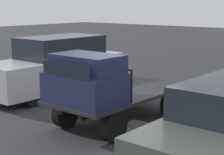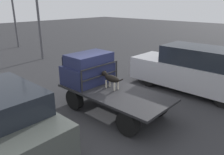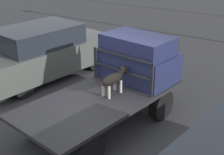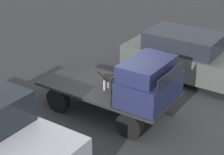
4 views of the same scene
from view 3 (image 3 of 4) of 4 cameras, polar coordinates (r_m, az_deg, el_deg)
The scene contains 6 objects.
ground_plane at distance 7.46m, azimuth -1.79°, elevation -8.97°, with size 80.00×80.00×0.00m, color #2D2D30.
flatbed_truck at distance 7.16m, azimuth -1.85°, elevation -4.96°, with size 4.03×1.91×0.81m.
truck_cab at distance 7.79m, azimuth 4.84°, elevation 3.50°, with size 1.21×1.79×1.14m.
truck_headboard at distance 7.32m, azimuth 1.77°, elevation 2.15°, with size 0.04×1.79×0.80m.
dog at distance 7.03m, azimuth 0.40°, elevation -0.12°, with size 1.03×0.25×0.62m.
parked_sedan at distance 10.07m, azimuth -12.30°, elevation 4.62°, with size 4.52×1.80×1.68m.
Camera 3 is at (-4.56, -4.35, 4.00)m, focal length 50.00 mm.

